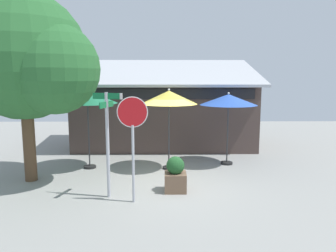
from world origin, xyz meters
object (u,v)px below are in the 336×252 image
Objects in this scene: patio_umbrella_forest_green_left at (87,97)px; shade_tree at (31,60)px; sidewalk_planter at (175,175)px; street_sign_post at (108,134)px; stop_sign at (133,129)px; patio_umbrella_mustard_center at (169,98)px; patio_umbrella_royal_blue_right at (228,100)px.

shade_tree is at bearing -129.98° from patio_umbrella_forest_green_left.
patio_umbrella_forest_green_left is at bearing 141.24° from sidewalk_planter.
stop_sign is at bearing -27.78° from street_sign_post.
shade_tree reaches higher than street_sign_post.
shade_tree is (-3.15, 1.72, 1.82)m from stop_sign.
patio_umbrella_forest_green_left reaches higher than sidewalk_planter.
sidewalk_planter is at bearing -11.86° from shade_tree.
patio_umbrella_forest_green_left is 1.00× the size of patio_umbrella_mustard_center.
patio_umbrella_forest_green_left is (-1.18, 2.86, 0.80)m from street_sign_post.
patio_umbrella_royal_blue_right is at bearing 17.50° from shade_tree.
shade_tree is at bearing 168.14° from sidewalk_planter.
street_sign_post is 1.00× the size of patio_umbrella_mustard_center.
sidewalk_planter is at bearing 13.95° from street_sign_post.
street_sign_post is 2.82× the size of sidewalk_planter.
stop_sign is 2.73× the size of sidewalk_planter.
patio_umbrella_forest_green_left is at bearing 177.24° from patio_umbrella_mustard_center.
street_sign_post reaches higher than stop_sign.
shade_tree reaches higher than sidewalk_planter.
patio_umbrella_forest_green_left is at bearing -174.63° from patio_umbrella_royal_blue_right.
sidewalk_planter is (1.82, 0.45, -1.27)m from street_sign_post.
stop_sign is 4.88m from patio_umbrella_royal_blue_right.
shade_tree reaches higher than patio_umbrella_forest_green_left.
street_sign_post is 1.03× the size of stop_sign.
shade_tree reaches higher than patio_umbrella_royal_blue_right.
stop_sign is at bearing -107.21° from patio_umbrella_mustard_center.
patio_umbrella_mustard_center is (1.66, 2.72, 0.79)m from street_sign_post.
stop_sign is 3.29m from patio_umbrella_mustard_center.
sidewalk_planter is (1.11, 0.82, -1.47)m from stop_sign.
patio_umbrella_mustard_center is (2.84, -0.14, -0.01)m from patio_umbrella_forest_green_left.
patio_umbrella_royal_blue_right is at bearing 54.89° from sidewalk_planter.
sidewalk_planter is at bearing -38.76° from patio_umbrella_forest_green_left.
patio_umbrella_mustard_center is 4.51m from shade_tree.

